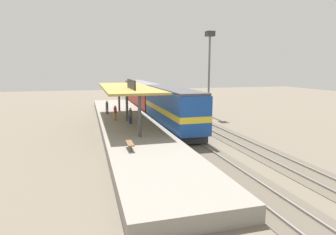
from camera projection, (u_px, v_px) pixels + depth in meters
ground_plane at (183, 125)px, 34.48m from camera, size 120.00×120.00×0.00m
track_near at (167, 126)px, 33.95m from camera, size 3.20×110.00×0.16m
track_far at (203, 124)px, 35.17m from camera, size 3.20×110.00×0.16m
platform at (127, 124)px, 32.65m from camera, size 6.00×44.00×0.90m
station_canopy at (127, 88)px, 31.88m from camera, size 5.20×18.00×4.70m
platform_bench at (130, 143)px, 20.98m from camera, size 0.44×1.70×0.50m
locomotive at (172, 108)px, 31.37m from camera, size 2.93×14.43×4.44m
passenger_carriage_single at (142, 95)px, 48.47m from camera, size 2.90×20.00×4.24m
light_mast at (210, 56)px, 40.23m from camera, size 1.10×1.10×11.70m
person_waiting at (107, 107)px, 37.02m from camera, size 0.34×0.34×1.71m
person_walking at (115, 112)px, 32.46m from camera, size 0.34×0.34×1.71m
person_boarding at (131, 115)px, 30.50m from camera, size 0.34×0.34×1.71m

